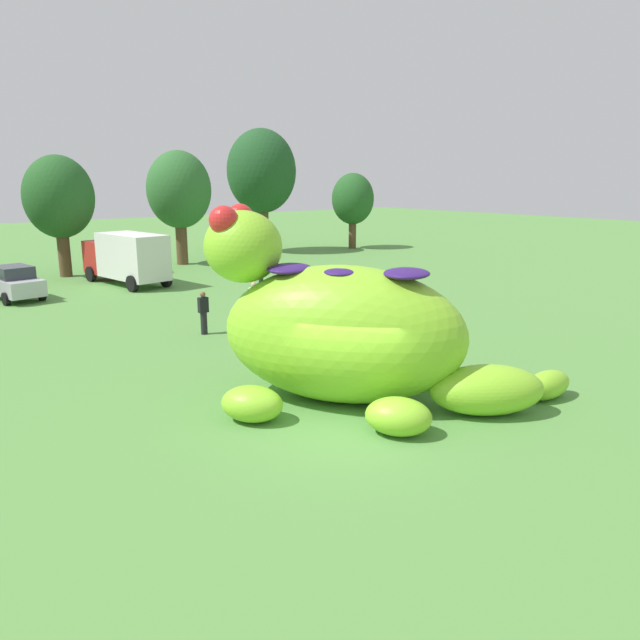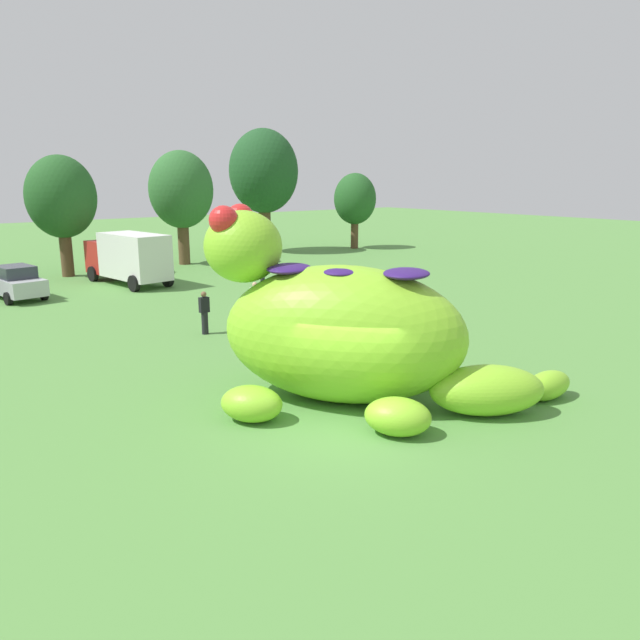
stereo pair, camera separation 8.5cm
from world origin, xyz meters
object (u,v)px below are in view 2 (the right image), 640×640
box_truck (128,257)px  spectator_mid_field (262,271)px  giant_inflatable_creature (343,332)px  spectator_by_cars (204,313)px  car_silver (15,282)px  spectator_near_inflatable (255,302)px

box_truck → spectator_mid_field: size_ratio=3.87×
giant_inflatable_creature → box_truck: (2.44, 21.94, -0.35)m
box_truck → spectator_by_cars: box_truck is taller
car_silver → spectator_near_inflatable: car_silver is taller
giant_inflatable_creature → spectator_mid_field: (8.17, 16.69, -1.10)m
spectator_mid_field → spectator_by_cars: same height
spectator_mid_field → spectator_near_inflatable: bearing=-125.0°
box_truck → car_silver: bearing=-173.0°
giant_inflatable_creature → spectator_by_cars: bearing=87.2°
giant_inflatable_creature → spectator_near_inflatable: bearing=71.6°
giant_inflatable_creature → car_silver: 21.54m
car_silver → spectator_mid_field: (11.92, -4.48, -0.01)m
spectator_near_inflatable → spectator_by_cars: bearing=-167.3°
car_silver → spectator_by_cars: car_silver is taller
box_truck → spectator_mid_field: box_truck is taller
box_truck → spectator_near_inflatable: (0.72, -12.40, -0.75)m
spectator_near_inflatable → spectator_by_cars: same height
giant_inflatable_creature → car_silver: bearing=100.1°
giant_inflatable_creature → box_truck: 22.08m
spectator_mid_field → spectator_by_cars: bearing=-134.9°
spectator_near_inflatable → giant_inflatable_creature: bearing=-108.4°
giant_inflatable_creature → spectator_near_inflatable: size_ratio=5.34×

